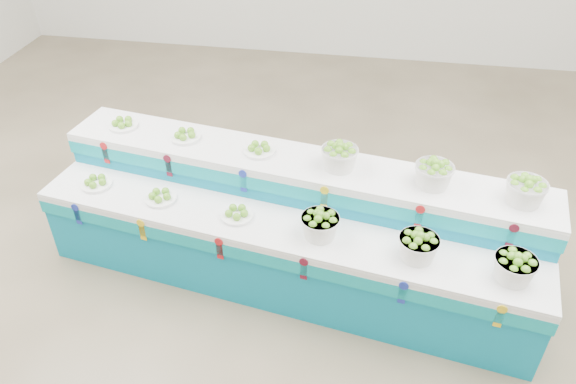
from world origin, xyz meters
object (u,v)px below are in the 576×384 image
(plate_upper_mid, at_px, (185,134))
(basket_lower_left, at_px, (320,225))
(display_stand, at_px, (288,226))
(basket_upper_right, at_px, (526,190))

(plate_upper_mid, bearing_deg, basket_lower_left, -29.62)
(display_stand, relative_size, basket_upper_right, 14.02)
(basket_lower_left, distance_m, basket_upper_right, 1.52)
(display_stand, bearing_deg, basket_lower_left, -36.74)
(display_stand, height_order, plate_upper_mid, plate_upper_mid)
(plate_upper_mid, height_order, basket_upper_right, basket_upper_right)
(basket_upper_right, bearing_deg, plate_upper_mid, 170.87)
(display_stand, xyz_separation_m, plate_upper_mid, (-0.98, 0.42, 0.56))
(display_stand, height_order, basket_upper_right, basket_upper_right)
(basket_upper_right, bearing_deg, display_stand, 179.26)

